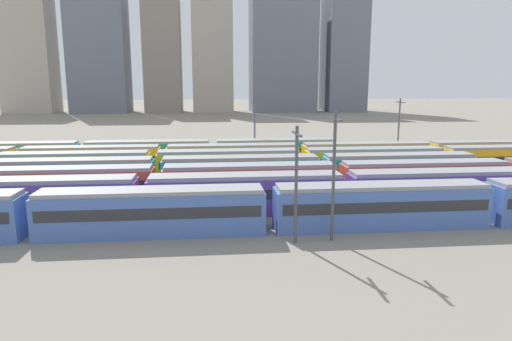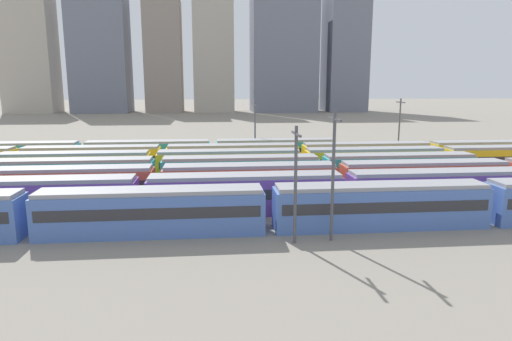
# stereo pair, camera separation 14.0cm
# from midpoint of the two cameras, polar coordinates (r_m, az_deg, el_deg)

# --- Properties ---
(ground_plane) EXTENTS (600.00, 600.00, 0.00)m
(ground_plane) POSITION_cam_midpoint_polar(r_m,az_deg,el_deg) (57.19, -29.29, -2.52)
(ground_plane) COLOR gray
(train_track_0) EXTENTS (93.60, 3.06, 3.75)m
(train_track_0) POSITION_cam_midpoint_polar(r_m,az_deg,el_deg) (39.29, 15.60, -4.26)
(train_track_0) COLOR #4C70BC
(train_track_0) RESTS_ON ground_plane
(train_track_1) EXTENTS (74.70, 3.06, 3.75)m
(train_track_1) POSITION_cam_midpoint_polar(r_m,az_deg,el_deg) (42.22, -14.14, -3.14)
(train_track_1) COLOR #6B429E
(train_track_1) RESTS_ON ground_plane
(train_track_2) EXTENTS (93.60, 3.06, 3.75)m
(train_track_2) POSITION_cam_midpoint_polar(r_m,az_deg,el_deg) (46.96, -0.69, -1.39)
(train_track_2) COLOR #BC4C38
(train_track_2) RESTS_ON ground_plane
(train_track_3) EXTENTS (74.70, 3.06, 3.75)m
(train_track_3) POSITION_cam_midpoint_polar(r_m,az_deg,el_deg) (52.26, -12.27, -0.37)
(train_track_3) COLOR teal
(train_track_3) RESTS_ON ground_plane
(train_track_4) EXTENTS (93.60, 3.06, 3.75)m
(train_track_4) POSITION_cam_midpoint_polar(r_m,az_deg,el_deg) (57.04, -3.34, 0.80)
(train_track_4) COLOR yellow
(train_track_4) RESTS_ON ground_plane
(train_track_5) EXTENTS (93.60, 3.06, 3.75)m
(train_track_5) POSITION_cam_midpoint_polar(r_m,az_deg,el_deg) (62.19, -2.89, 1.65)
(train_track_5) COLOR yellow
(train_track_5) RESTS_ON ground_plane
(train_track_6) EXTENTS (55.80, 3.06, 3.75)m
(train_track_6) POSITION_cam_midpoint_polar(r_m,az_deg,el_deg) (67.91, -13.43, 2.16)
(train_track_6) COLOR teal
(train_track_6) RESTS_ON ground_plane
(catenary_pole_0) EXTENTS (0.24, 3.20, 9.98)m
(catenary_pole_0) POSITION_cam_midpoint_polar(r_m,az_deg,el_deg) (34.34, 9.87, 0.04)
(catenary_pole_0) COLOR #4C4C51
(catenary_pole_0) RESTS_ON ground_plane
(catenary_pole_1) EXTENTS (0.24, 3.20, 9.31)m
(catenary_pole_1) POSITION_cam_midpoint_polar(r_m,az_deg,el_deg) (69.93, -0.06, 5.42)
(catenary_pole_1) COLOR #4C4C51
(catenary_pole_1) RESTS_ON ground_plane
(catenary_pole_2) EXTENTS (0.24, 3.20, 8.94)m
(catenary_pole_2) POSITION_cam_midpoint_polar(r_m,az_deg,el_deg) (33.51, 5.16, -1.05)
(catenary_pole_2) COLOR #4C4C51
(catenary_pole_2) RESTS_ON ground_plane
(catenary_pole_3) EXTENTS (0.24, 3.20, 9.62)m
(catenary_pole_3) POSITION_cam_midpoint_polar(r_m,az_deg,el_deg) (76.07, 17.76, 5.47)
(catenary_pole_3) COLOR #4C4C51
(catenary_pole_3) RESTS_ON ground_plane
(distant_building_0) EXTENTS (19.54, 14.75, 49.79)m
(distant_building_0) POSITION_cam_midpoint_polar(r_m,az_deg,el_deg) (209.55, -26.80, 13.37)
(distant_building_0) COLOR #B2A899
(distant_building_0) RESTS_ON ground_plane
(distant_building_1) EXTENTS (22.64, 17.47, 53.76)m
(distant_building_1) POSITION_cam_midpoint_polar(r_m,az_deg,el_deg) (201.61, -19.18, 14.62)
(distant_building_1) COLOR slate
(distant_building_1) RESTS_ON ground_plane
(distant_building_2) EXTENTS (14.92, 15.08, 45.81)m
(distant_building_2) POSITION_cam_midpoint_polar(r_m,az_deg,el_deg) (197.15, -11.60, 13.93)
(distant_building_2) COLOR gray
(distant_building_2) RESTS_ON ground_plane
(distant_building_3) EXTENTS (16.80, 12.21, 52.54)m
(distant_building_3) POSITION_cam_midpoint_polar(r_m,az_deg,el_deg) (196.38, -5.41, 15.10)
(distant_building_3) COLOR #B2A899
(distant_building_3) RESTS_ON ground_plane
(distant_building_4) EXTENTS (27.09, 21.33, 49.96)m
(distant_building_4) POSITION_cam_midpoint_polar(r_m,az_deg,el_deg) (198.67, 3.48, 14.71)
(distant_building_4) COLOR slate
(distant_building_4) RESTS_ON ground_plane
(distant_building_5) EXTENTS (16.47, 19.73, 49.82)m
(distant_building_5) POSITION_cam_midpoint_polar(r_m,az_deg,el_deg) (204.57, 11.19, 14.40)
(distant_building_5) COLOR slate
(distant_building_5) RESTS_ON ground_plane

